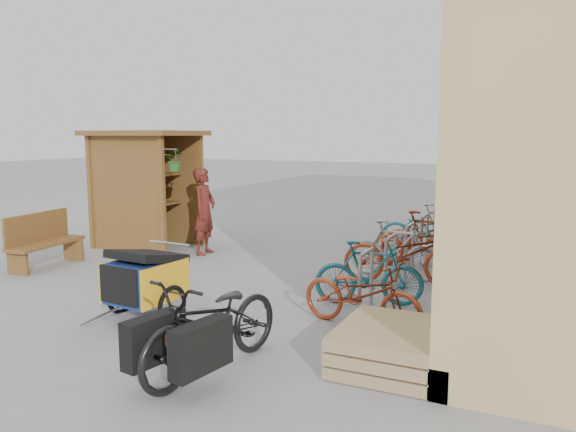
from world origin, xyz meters
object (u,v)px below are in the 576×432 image
at_px(kiosk, 142,172).
at_px(bike_1, 369,273).
at_px(bike_2, 404,254).
at_px(cargo_bike, 212,325).
at_px(shopping_carts, 483,211).
at_px(pallet_stack, 390,346).
at_px(bike_7, 440,228).
at_px(person_kiosk, 204,211).
at_px(bike_3, 395,250).
at_px(child_trailer, 145,278).
at_px(bike_0, 362,294).
at_px(bike_5, 427,239).
at_px(bike_6, 427,230).
at_px(bench, 43,240).
at_px(bike_4, 420,243).

xyz_separation_m(kiosk, bike_1, (5.46, -1.96, -1.11)).
bearing_deg(bike_2, cargo_bike, 158.88).
bearing_deg(shopping_carts, pallet_stack, -90.00).
height_order(shopping_carts, bike_7, shopping_carts).
xyz_separation_m(kiosk, person_kiosk, (1.57, -0.10, -0.71)).
bearing_deg(bike_1, bike_2, -25.13).
bearing_deg(bike_3, child_trailer, 150.40).
bearing_deg(kiosk, person_kiosk, -3.70).
height_order(person_kiosk, bike_0, person_kiosk).
distance_m(bike_0, bike_1, 0.95).
height_order(pallet_stack, bike_7, bike_7).
xyz_separation_m(pallet_stack, bike_3, (-0.86, 3.49, 0.26)).
bearing_deg(bike_5, child_trailer, 140.75).
height_order(bike_1, bike_5, bike_5).
height_order(kiosk, bike_6, kiosk).
distance_m(kiosk, bike_2, 5.79).
bearing_deg(person_kiosk, bike_2, -104.90).
relative_size(child_trailer, bike_2, 0.85).
relative_size(bench, bike_2, 0.83).
bearing_deg(kiosk, shopping_carts, 32.80).
height_order(bike_5, bike_6, bike_5).
xyz_separation_m(child_trailer, bike_0, (2.60, 0.79, -0.10)).
relative_size(kiosk, bike_7, 1.56).
height_order(pallet_stack, person_kiosk, person_kiosk).
distance_m(bench, shopping_carts, 9.17).
height_order(bench, shopping_carts, shopping_carts).
relative_size(bike_2, bike_4, 1.12).
bearing_deg(bike_6, cargo_bike, 171.56).
bearing_deg(bench, bike_2, 7.07).
bearing_deg(bench, bike_3, 10.61).
bearing_deg(bike_7, cargo_bike, 169.31).
distance_m(pallet_stack, bike_4, 4.44).
bearing_deg(bike_6, bike_4, -175.92).
bearing_deg(bike_1, bike_6, -17.37).
height_order(bike_0, bike_1, bike_1).
bearing_deg(pallet_stack, bike_7, 95.64).
xyz_separation_m(bike_3, bike_7, (0.27, 2.47, 0.01)).
distance_m(shopping_carts, bike_0, 6.97).
bearing_deg(cargo_bike, shopping_carts, 90.09).
xyz_separation_m(kiosk, bike_4, (5.62, 0.52, -1.11)).
height_order(bike_0, bike_3, bike_3).
bearing_deg(cargo_bike, bike_7, 92.11).
bearing_deg(kiosk, pallet_stack, -31.66).
bearing_deg(shopping_carts, bike_4, -100.51).
distance_m(shopping_carts, bike_1, 6.06).
relative_size(cargo_bike, bike_4, 1.17).
bearing_deg(bike_0, kiosk, 74.31).
bearing_deg(bike_1, bike_4, -20.51).
xyz_separation_m(pallet_stack, child_trailer, (-3.22, 0.18, 0.31)).
height_order(cargo_bike, bike_7, cargo_bike).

